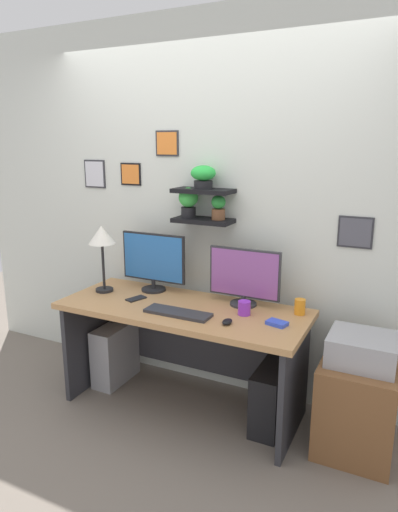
{
  "coord_description": "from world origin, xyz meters",
  "views": [
    {
      "loc": [
        1.37,
        -2.53,
        1.82
      ],
      "look_at": [
        0.1,
        0.05,
        1.1
      ],
      "focal_mm": 31.86,
      "sensor_mm": 36.0,
      "label": 1
    }
  ],
  "objects_px": {
    "cell_phone": "(136,299)",
    "printer": "(362,349)",
    "computer_mouse": "(227,322)",
    "drawer_cabinet": "(357,406)",
    "coffee_mug": "(244,308)",
    "pen_cup": "(300,307)",
    "desk": "(186,332)",
    "monitor_right": "(244,277)",
    "desk_lamp": "(102,239)",
    "monitor_left": "(153,261)",
    "computer_tower_left": "(115,353)",
    "keyboard": "(178,313)",
    "computer_tower_right": "(271,398)",
    "scissors_tray": "(277,323)"
  },
  "relations": [
    {
      "from": "pen_cup",
      "to": "scissors_tray",
      "type": "bearing_deg",
      "value": -108.0
    },
    {
      "from": "printer",
      "to": "drawer_cabinet",
      "type": "bearing_deg",
      "value": -90.0
    },
    {
      "from": "coffee_mug",
      "to": "computer_tower_left",
      "type": "height_order",
      "value": "coffee_mug"
    },
    {
      "from": "coffee_mug",
      "to": "pen_cup",
      "type": "relative_size",
      "value": 0.9
    },
    {
      "from": "monitor_right",
      "to": "scissors_tray",
      "type": "distance_m",
      "value": 0.44
    },
    {
      "from": "cell_phone",
      "to": "printer",
      "type": "distance_m",
      "value": 1.52
    },
    {
      "from": "keyboard",
      "to": "pen_cup",
      "type": "xyz_separation_m",
      "value": [
        0.7,
        0.35,
        0.04
      ]
    },
    {
      "from": "cell_phone",
      "to": "coffee_mug",
      "type": "bearing_deg",
      "value": 23.25
    },
    {
      "from": "drawer_cabinet",
      "to": "computer_tower_right",
      "type": "height_order",
      "value": "drawer_cabinet"
    },
    {
      "from": "monitor_left",
      "to": "computer_tower_left",
      "type": "xyz_separation_m",
      "value": [
        -0.29,
        -0.13,
        -0.75
      ]
    },
    {
      "from": "computer_mouse",
      "to": "computer_tower_right",
      "type": "bearing_deg",
      "value": 38.79
    },
    {
      "from": "computer_mouse",
      "to": "computer_tower_left",
      "type": "distance_m",
      "value": 1.19
    },
    {
      "from": "desk_lamp",
      "to": "pen_cup",
      "type": "bearing_deg",
      "value": 7.04
    },
    {
      "from": "cell_phone",
      "to": "coffee_mug",
      "type": "xyz_separation_m",
      "value": [
        0.78,
        0.06,
        0.04
      ]
    },
    {
      "from": "computer_mouse",
      "to": "pen_cup",
      "type": "xyz_separation_m",
      "value": [
        0.35,
        0.36,
        0.04
      ]
    },
    {
      "from": "monitor_left",
      "to": "computer_tower_right",
      "type": "distance_m",
      "value": 1.26
    },
    {
      "from": "pen_cup",
      "to": "monitor_right",
      "type": "bearing_deg",
      "value": 178.86
    },
    {
      "from": "coffee_mug",
      "to": "drawer_cabinet",
      "type": "relative_size",
      "value": 0.16
    },
    {
      "from": "monitor_left",
      "to": "monitor_right",
      "type": "bearing_deg",
      "value": -0.0
    },
    {
      "from": "desk",
      "to": "pen_cup",
      "type": "xyz_separation_m",
      "value": [
        0.74,
        0.15,
        0.26
      ]
    },
    {
      "from": "desk",
      "to": "monitor_left",
      "type": "relative_size",
      "value": 3.29
    },
    {
      "from": "computer_mouse",
      "to": "desk",
      "type": "bearing_deg",
      "value": 152.35
    },
    {
      "from": "drawer_cabinet",
      "to": "computer_tower_right",
      "type": "distance_m",
      "value": 0.53
    },
    {
      "from": "keyboard",
      "to": "cell_phone",
      "type": "xyz_separation_m",
      "value": [
        -0.4,
        0.12,
        -0.01
      ]
    },
    {
      "from": "desk",
      "to": "desk_lamp",
      "type": "relative_size",
      "value": 3.42
    },
    {
      "from": "desk",
      "to": "coffee_mug",
      "type": "xyz_separation_m",
      "value": [
        0.42,
        -0.01,
        0.25
      ]
    },
    {
      "from": "computer_tower_right",
      "to": "desk",
      "type": "bearing_deg",
      "value": 178.9
    },
    {
      "from": "monitor_right",
      "to": "cell_phone",
      "type": "xyz_separation_m",
      "value": [
        -0.72,
        -0.23,
        -0.19
      ]
    },
    {
      "from": "monitor_right",
      "to": "drawer_cabinet",
      "type": "height_order",
      "value": "monitor_right"
    },
    {
      "from": "computer_mouse",
      "to": "keyboard",
      "type": "bearing_deg",
      "value": 178.36
    },
    {
      "from": "coffee_mug",
      "to": "computer_mouse",
      "type": "bearing_deg",
      "value": -100.95
    },
    {
      "from": "monitor_right",
      "to": "printer",
      "type": "distance_m",
      "value": 0.86
    },
    {
      "from": "desk",
      "to": "coffee_mug",
      "type": "height_order",
      "value": "coffee_mug"
    },
    {
      "from": "monitor_left",
      "to": "computer_tower_left",
      "type": "relative_size",
      "value": 1.12
    },
    {
      "from": "scissors_tray",
      "to": "drawer_cabinet",
      "type": "xyz_separation_m",
      "value": [
        0.49,
        0.09,
        -0.48
      ]
    },
    {
      "from": "coffee_mug",
      "to": "monitor_right",
      "type": "bearing_deg",
      "value": 111.68
    },
    {
      "from": "keyboard",
      "to": "desk",
      "type": "bearing_deg",
      "value": 101.95
    },
    {
      "from": "monitor_right",
      "to": "coffee_mug",
      "type": "distance_m",
      "value": 0.24
    },
    {
      "from": "desk",
      "to": "cell_phone",
      "type": "relative_size",
      "value": 12.01
    },
    {
      "from": "desk",
      "to": "printer",
      "type": "xyz_separation_m",
      "value": [
        1.15,
        0.01,
        0.11
      ]
    },
    {
      "from": "desk_lamp",
      "to": "monitor_left",
      "type": "bearing_deg",
      "value": 29.85
    },
    {
      "from": "desk",
      "to": "desk_lamp",
      "type": "distance_m",
      "value": 0.9
    },
    {
      "from": "desk_lamp",
      "to": "printer",
      "type": "height_order",
      "value": "desk_lamp"
    },
    {
      "from": "coffee_mug",
      "to": "computer_tower_left",
      "type": "bearing_deg",
      "value": 177.52
    },
    {
      "from": "monitor_left",
      "to": "coffee_mug",
      "type": "height_order",
      "value": "monitor_left"
    },
    {
      "from": "monitor_left",
      "to": "printer",
      "type": "height_order",
      "value": "monitor_left"
    },
    {
      "from": "keyboard",
      "to": "computer_tower_right",
      "type": "relative_size",
      "value": 1.06
    },
    {
      "from": "keyboard",
      "to": "drawer_cabinet",
      "type": "relative_size",
      "value": 0.77
    },
    {
      "from": "monitor_left",
      "to": "keyboard",
      "type": "height_order",
      "value": "monitor_left"
    },
    {
      "from": "computer_mouse",
      "to": "drawer_cabinet",
      "type": "bearing_deg",
      "value": 15.51
    }
  ]
}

